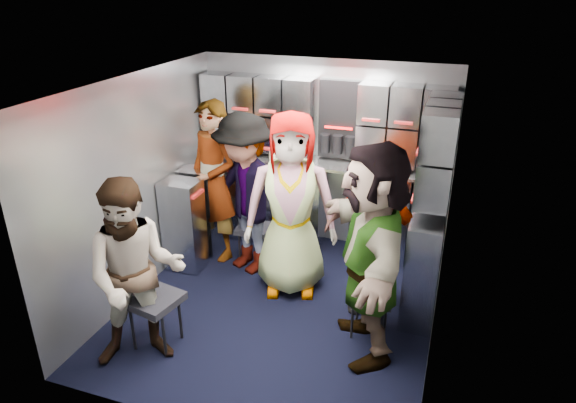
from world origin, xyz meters
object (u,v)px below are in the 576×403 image
(jump_seat_mid_right, at_px, (373,262))
(attendant_arc_a, at_px, (136,275))
(attendant_arc_c, at_px, (291,206))
(attendant_arc_d, at_px, (372,237))
(attendant_arc_e, at_px, (371,253))
(jump_seat_near_right, at_px, (371,299))
(jump_seat_mid_left, at_px, (254,230))
(attendant_standing, at_px, (214,182))
(attendant_arc_b, at_px, (246,195))
(jump_seat_center, at_px, (297,247))
(jump_seat_near_left, at_px, (154,302))

(jump_seat_mid_right, bearing_deg, attendant_arc_a, -137.25)
(attendant_arc_c, bearing_deg, attendant_arc_d, -22.64)
(attendant_arc_c, distance_m, attendant_arc_e, 1.10)
(jump_seat_near_right, bearing_deg, jump_seat_mid_left, 148.98)
(jump_seat_mid_right, xyz_separation_m, attendant_arc_c, (-0.79, -0.09, 0.52))
(jump_seat_mid_right, distance_m, attendant_arc_e, 0.91)
(attendant_standing, bearing_deg, attendant_arc_a, -61.53)
(attendant_standing, bearing_deg, attendant_arc_b, 2.39)
(jump_seat_near_right, xyz_separation_m, attendant_arc_e, (0.00, -0.18, 0.55))
(attendant_arc_b, height_order, attendant_arc_c, attendant_arc_c)
(jump_seat_center, height_order, jump_seat_mid_right, jump_seat_mid_right)
(attendant_arc_e, bearing_deg, attendant_arc_b, -143.27)
(jump_seat_near_left, xyz_separation_m, jump_seat_mid_left, (0.23, 1.58, -0.06))
(jump_seat_near_left, distance_m, jump_seat_mid_right, 2.03)
(jump_seat_near_left, xyz_separation_m, attendant_arc_b, (0.23, 1.40, 0.43))
(jump_seat_near_right, distance_m, attendant_arc_b, 1.67)
(jump_seat_mid_right, relative_size, attendant_arc_c, 0.25)
(jump_seat_center, bearing_deg, attendant_arc_c, -90.00)
(jump_seat_mid_left, bearing_deg, jump_seat_near_left, -98.26)
(jump_seat_mid_left, xyz_separation_m, attendant_arc_d, (1.35, -0.48, 0.39))
(jump_seat_mid_left, bearing_deg, jump_seat_center, -20.83)
(attendant_standing, bearing_deg, attendant_arc_e, -6.76)
(jump_seat_near_right, height_order, attendant_arc_c, attendant_arc_c)
(attendant_arc_a, bearing_deg, attendant_standing, 67.19)
(jump_seat_mid_left, bearing_deg, jump_seat_near_right, -31.02)
(jump_seat_center, bearing_deg, jump_seat_mid_left, 159.17)
(jump_seat_near_right, distance_m, attendant_arc_a, 1.94)
(jump_seat_center, height_order, jump_seat_near_right, jump_seat_near_right)
(jump_seat_mid_right, bearing_deg, jump_seat_mid_left, 167.40)
(attendant_arc_a, relative_size, attendant_arc_e, 0.87)
(jump_seat_near_left, xyz_separation_m, attendant_standing, (-0.20, 1.56, 0.45))
(attendant_standing, height_order, attendant_arc_a, attendant_standing)
(jump_seat_center, height_order, attendant_arc_b, attendant_arc_b)
(jump_seat_mid_right, relative_size, attendant_standing, 0.25)
(attendant_standing, xyz_separation_m, attendant_arc_a, (0.20, -1.74, -0.09))
(jump_seat_near_left, height_order, attendant_arc_c, attendant_arc_c)
(jump_seat_near_left, bearing_deg, jump_seat_mid_right, 39.02)
(jump_seat_near_right, relative_size, attendant_arc_d, 0.27)
(jump_seat_near_left, xyz_separation_m, attendant_arc_a, (0.00, -0.18, 0.36))
(attendant_standing, relative_size, attendant_arc_a, 1.11)
(jump_seat_near_left, bearing_deg, attendant_arc_e, 17.86)
(jump_seat_near_left, bearing_deg, jump_seat_center, 60.07)
(attendant_arc_c, bearing_deg, attendant_arc_e, -52.75)
(jump_seat_center, relative_size, jump_seat_near_right, 0.99)
(jump_seat_mid_right, distance_m, attendant_arc_d, 0.41)
(attendant_arc_d, bearing_deg, attendant_arc_e, -78.55)
(jump_seat_mid_right, height_order, jump_seat_near_right, jump_seat_mid_right)
(attendant_arc_b, xyz_separation_m, attendant_arc_e, (1.44, -0.86, 0.06))
(jump_seat_mid_right, bearing_deg, attendant_arc_b, 174.84)
(attendant_arc_c, bearing_deg, jump_seat_mid_right, -9.67)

